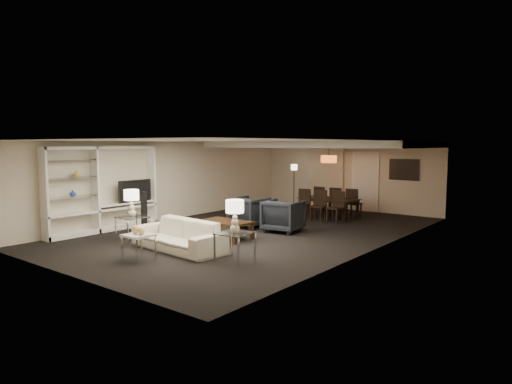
{
  "coord_description": "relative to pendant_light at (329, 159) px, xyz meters",
  "views": [
    {
      "loc": [
        7.72,
        -9.8,
        2.41
      ],
      "look_at": [
        0.0,
        0.0,
        1.1
      ],
      "focal_mm": 32.0,
      "sensor_mm": 36.0,
      "label": 1
    }
  ],
  "objects": [
    {
      "name": "floor",
      "position": [
        -0.3,
        -3.5,
        -1.92
      ],
      "size": [
        11.0,
        11.0,
        0.0
      ],
      "primitive_type": "plane",
      "color": "black",
      "rests_on": "ground"
    },
    {
      "name": "ceiling",
      "position": [
        -0.3,
        -3.5,
        0.58
      ],
      "size": [
        7.0,
        11.0,
        0.02
      ],
      "primitive_type": "cube",
      "color": "silver",
      "rests_on": "ground"
    },
    {
      "name": "wall_back",
      "position": [
        -0.3,
        2.0,
        -0.67
      ],
      "size": [
        7.0,
        0.02,
        2.5
      ],
      "primitive_type": "cube",
      "color": "beige",
      "rests_on": "ground"
    },
    {
      "name": "wall_front",
      "position": [
        -0.3,
        -9.0,
        -0.67
      ],
      "size": [
        7.0,
        0.02,
        2.5
      ],
      "primitive_type": "cube",
      "color": "beige",
      "rests_on": "ground"
    },
    {
      "name": "wall_left",
      "position": [
        -3.8,
        -3.5,
        -0.67
      ],
      "size": [
        0.02,
        11.0,
        2.5
      ],
      "primitive_type": "cube",
      "color": "beige",
      "rests_on": "ground"
    },
    {
      "name": "wall_right",
      "position": [
        3.2,
        -3.5,
        -0.67
      ],
      "size": [
        0.02,
        11.0,
        2.5
      ],
      "primitive_type": "cube",
      "color": "beige",
      "rests_on": "ground"
    },
    {
      "name": "ceiling_soffit",
      "position": [
        -0.3,
        0.0,
        0.48
      ],
      "size": [
        7.0,
        4.0,
        0.2
      ],
      "primitive_type": "cube",
      "color": "silver",
      "rests_on": "ceiling"
    },
    {
      "name": "curtains",
      "position": [
        -1.2,
        1.92,
        -0.72
      ],
      "size": [
        1.5,
        0.12,
        2.4
      ],
      "primitive_type": "cube",
      "color": "beige",
      "rests_on": "wall_back"
    },
    {
      "name": "door",
      "position": [
        0.4,
        1.97,
        -0.87
      ],
      "size": [
        0.9,
        0.05,
        2.1
      ],
      "primitive_type": "cube",
      "color": "silver",
      "rests_on": "wall_back"
    },
    {
      "name": "painting",
      "position": [
        1.8,
        1.96,
        -0.37
      ],
      "size": [
        0.95,
        0.04,
        0.65
      ],
      "primitive_type": "cube",
      "color": "#142D38",
      "rests_on": "wall_back"
    },
    {
      "name": "media_unit",
      "position": [
        -3.61,
        -6.1,
        -0.74
      ],
      "size": [
        0.38,
        3.4,
        2.35
      ],
      "primitive_type": null,
      "color": "white",
      "rests_on": "wall_left"
    },
    {
      "name": "pendant_light",
      "position": [
        0.0,
        0.0,
        0.0
      ],
      "size": [
        0.52,
        0.52,
        0.24
      ],
      "primitive_type": "cylinder",
      "color": "#D8591E",
      "rests_on": "ceiling_soffit"
    },
    {
      "name": "sofa",
      "position": [
        -0.29,
        -6.37,
        -1.57
      ],
      "size": [
        2.45,
        1.11,
        0.7
      ],
      "primitive_type": "imported",
      "rotation": [
        0.0,
        0.0,
        -0.08
      ],
      "color": "beige",
      "rests_on": "floor"
    },
    {
      "name": "coffee_table",
      "position": [
        -0.29,
        -4.77,
        -1.69
      ],
      "size": [
        1.32,
        0.78,
        0.47
      ],
      "primitive_type": null,
      "rotation": [
        0.0,
        0.0,
        -0.01
      ],
      "color": "black",
      "rests_on": "floor"
    },
    {
      "name": "armchair_left",
      "position": [
        -0.89,
        -3.07,
        -1.48
      ],
      "size": [
        0.98,
        1.01,
        0.89
      ],
      "primitive_type": "imported",
      "rotation": [
        0.0,
        0.0,
        3.11
      ],
      "color": "black",
      "rests_on": "floor"
    },
    {
      "name": "armchair_right",
      "position": [
        0.31,
        -3.07,
        -1.48
      ],
      "size": [
        1.07,
        1.09,
        0.89
      ],
      "primitive_type": "imported",
      "rotation": [
        0.0,
        0.0,
        3.28
      ],
      "color": "black",
      "rests_on": "floor"
    },
    {
      "name": "side_table_left",
      "position": [
        -1.99,
        -6.37,
        -1.61
      ],
      "size": [
        0.72,
        0.72,
        0.61
      ],
      "primitive_type": null,
      "rotation": [
        0.0,
        0.0,
        -0.11
      ],
      "color": "silver",
      "rests_on": "floor"
    },
    {
      "name": "side_table_right",
      "position": [
        1.41,
        -6.37,
        -1.61
      ],
      "size": [
        0.71,
        0.71,
        0.61
      ],
      "primitive_type": null,
      "rotation": [
        0.0,
        0.0,
        0.08
      ],
      "color": "silver",
      "rests_on": "floor"
    },
    {
      "name": "table_lamp_left",
      "position": [
        -1.99,
        -6.37,
        -0.97
      ],
      "size": [
        0.4,
        0.4,
        0.68
      ],
      "primitive_type": null,
      "rotation": [
        0.0,
        0.0,
        -0.07
      ],
      "color": "beige",
      "rests_on": "side_table_left"
    },
    {
      "name": "table_lamp_right",
      "position": [
        1.41,
        -6.37,
        -0.97
      ],
      "size": [
        0.39,
        0.39,
        0.68
      ],
      "primitive_type": null,
      "rotation": [
        0.0,
        0.0,
        0.06
      ],
      "color": "beige",
      "rests_on": "side_table_right"
    },
    {
      "name": "marble_table",
      "position": [
        -0.29,
        -7.47,
        -1.65
      ],
      "size": [
        0.55,
        0.55,
        0.54
      ],
      "primitive_type": null,
      "rotation": [
        0.0,
        0.0,
        -0.0
      ],
      "color": "white",
      "rests_on": "floor"
    },
    {
      "name": "gold_gourd_a",
      "position": [
        -0.39,
        -7.47,
        -1.29
      ],
      "size": [
        0.17,
        0.17,
        0.17
      ],
      "primitive_type": "sphere",
      "color": "tan",
      "rests_on": "marble_table"
    },
    {
      "name": "gold_gourd_b",
      "position": [
        -0.19,
        -7.47,
        -1.3
      ],
      "size": [
        0.15,
        0.15,
        0.15
      ],
      "primitive_type": "sphere",
      "color": "tan",
      "rests_on": "marble_table"
    },
    {
      "name": "television",
      "position": [
        -3.58,
        -5.15,
        -0.85
      ],
      "size": [
        1.1,
        0.14,
        0.63
      ],
      "primitive_type": "imported",
      "rotation": [
        0.0,
        0.0,
        1.57
      ],
      "color": "black",
      "rests_on": "media_unit"
    },
    {
      "name": "vase_blue",
      "position": [
        -3.61,
        -7.0,
        -0.77
      ],
      "size": [
        0.17,
        0.17,
        0.17
      ],
      "primitive_type": "imported",
      "color": "#24449C",
      "rests_on": "media_unit"
    },
    {
      "name": "vase_amber",
      "position": [
        -3.61,
        -6.87,
        -0.27
      ],
      "size": [
        0.18,
        0.18,
        0.18
      ],
      "primitive_type": "imported",
      "color": "gold",
      "rests_on": "media_unit"
    },
    {
      "name": "floor_speaker",
      "position": [
        -2.61,
        -5.51,
        -1.36
      ],
      "size": [
        0.13,
        0.13,
        1.13
      ],
      "primitive_type": "cube",
      "rotation": [
        0.0,
        0.0,
        0.08
      ],
      "color": "black",
      "rests_on": "floor"
    },
    {
      "name": "dining_table",
      "position": [
        0.14,
        -0.25,
        -1.59
      ],
      "size": [
        1.89,
        1.12,
        0.65
      ],
      "primitive_type": "imported",
      "rotation": [
        0.0,
        0.0,
        -0.05
      ],
      "color": "black",
      "rests_on": "floor"
    },
    {
      "name": "chair_nl",
      "position": [
        -0.46,
        -0.9,
        -1.44
      ],
      "size": [
        0.49,
        0.49,
        0.97
      ],
      "primitive_type": null,
      "rotation": [
        0.0,
        0.0,
        0.11
      ],
      "color": "black",
      "rests_on": "floor"
    },
    {
      "name": "chair_nm",
      "position": [
        0.14,
        -0.9,
        -1.44
      ],
      "size": [
        0.49,
        0.49,
        0.97
      ],
      "primitive_type": null,
      "rotation": [
        0.0,
        0.0,
        0.11
      ],
      "color": "black",
      "rests_on": "floor"
    },
    {
      "name": "chair_nr",
      "position": [
        0.74,
        -0.9,
        -1.44
      ],
      "size": [
        0.48,
        0.48,
        0.97
      ],
      "primitive_type": null,
      "rotation": [
        0.0,
        0.0,
        -0.08
      ],
      "color": "black",
      "rests_on": "floor"
    },
    {
      "name": "chair_fl",
      "position": [
        -0.46,
        0.4,
        -1.44
      ],
      "size": [
        0.48,
        0.48,
        0.97
      ],
      "primitive_type": null,
      "rotation": [
        0.0,
        0.0,
        3.06
      ],
      "color": "black",
      "rests_on": "floor"
    },
    {
      "name": "chair_fm",
      "position": [
        0.14,
        0.4,
        -1.44
      ],
      "size": [
        0.47,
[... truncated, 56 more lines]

